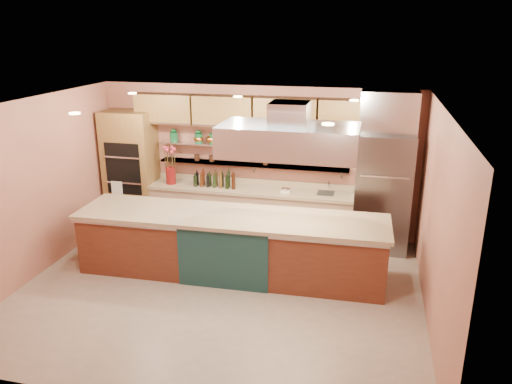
% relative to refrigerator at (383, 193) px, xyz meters
% --- Properties ---
extents(floor, '(6.00, 5.00, 0.02)m').
position_rel_refrigerator_xyz_m(floor, '(-2.35, -2.14, -1.06)').
color(floor, gray).
rests_on(floor, ground).
extents(ceiling, '(6.00, 5.00, 0.02)m').
position_rel_refrigerator_xyz_m(ceiling, '(-2.35, -2.14, 1.75)').
color(ceiling, black).
rests_on(ceiling, wall_back).
extents(wall_back, '(6.00, 0.04, 2.80)m').
position_rel_refrigerator_xyz_m(wall_back, '(-2.35, 0.36, 0.35)').
color(wall_back, '#AA6650').
rests_on(wall_back, floor).
extents(wall_front, '(6.00, 0.04, 2.80)m').
position_rel_refrigerator_xyz_m(wall_front, '(-2.35, -4.64, 0.35)').
color(wall_front, '#AA6650').
rests_on(wall_front, floor).
extents(wall_left, '(0.04, 5.00, 2.80)m').
position_rel_refrigerator_xyz_m(wall_left, '(-5.35, -2.14, 0.35)').
color(wall_left, '#AA6650').
rests_on(wall_left, floor).
extents(wall_right, '(0.04, 5.00, 2.80)m').
position_rel_refrigerator_xyz_m(wall_right, '(0.65, -2.14, 0.35)').
color(wall_right, '#AA6650').
rests_on(wall_right, floor).
extents(oven_stack, '(0.95, 0.64, 2.30)m').
position_rel_refrigerator_xyz_m(oven_stack, '(-4.80, 0.04, 0.10)').
color(oven_stack, olive).
rests_on(oven_stack, floor).
extents(refrigerator, '(0.95, 0.72, 2.10)m').
position_rel_refrigerator_xyz_m(refrigerator, '(0.00, 0.00, 0.00)').
color(refrigerator, slate).
rests_on(refrigerator, floor).
extents(back_counter, '(3.84, 0.64, 0.93)m').
position_rel_refrigerator_xyz_m(back_counter, '(-2.40, 0.06, -0.58)').
color(back_counter, tan).
rests_on(back_counter, floor).
extents(wall_shelf_lower, '(3.60, 0.26, 0.03)m').
position_rel_refrigerator_xyz_m(wall_shelf_lower, '(-2.40, 0.23, 0.30)').
color(wall_shelf_lower, silver).
rests_on(wall_shelf_lower, wall_back).
extents(wall_shelf_upper, '(3.60, 0.26, 0.03)m').
position_rel_refrigerator_xyz_m(wall_shelf_upper, '(-2.40, 0.23, 0.65)').
color(wall_shelf_upper, silver).
rests_on(wall_shelf_upper, wall_back).
extents(upper_cabinets, '(4.60, 0.36, 0.55)m').
position_rel_refrigerator_xyz_m(upper_cabinets, '(-2.35, 0.18, 1.30)').
color(upper_cabinets, olive).
rests_on(upper_cabinets, wall_back).
extents(range_hood, '(2.00, 1.00, 0.45)m').
position_rel_refrigerator_xyz_m(range_hood, '(-1.42, -1.54, 1.20)').
color(range_hood, silver).
rests_on(range_hood, ceiling).
extents(ceiling_downlights, '(4.00, 2.80, 0.02)m').
position_rel_refrigerator_xyz_m(ceiling_downlights, '(-2.35, -1.94, 1.72)').
color(ceiling_downlights, '#FFE5A5').
rests_on(ceiling_downlights, ceiling).
extents(island, '(4.85, 1.17, 1.01)m').
position_rel_refrigerator_xyz_m(island, '(-2.32, -1.54, -0.55)').
color(island, '#612C1B').
rests_on(island, floor).
extents(flower_vase, '(0.24, 0.24, 0.33)m').
position_rel_refrigerator_xyz_m(flower_vase, '(-3.96, 0.01, 0.05)').
color(flower_vase, maroon).
rests_on(flower_vase, back_counter).
extents(oil_bottle_cluster, '(0.91, 0.50, 0.28)m').
position_rel_refrigerator_xyz_m(oil_bottle_cluster, '(-3.07, 0.01, 0.02)').
color(oil_bottle_cluster, black).
rests_on(oil_bottle_cluster, back_counter).
extents(kitchen_scale, '(0.21, 0.19, 0.10)m').
position_rel_refrigerator_xyz_m(kitchen_scale, '(-1.72, 0.01, -0.07)').
color(kitchen_scale, silver).
rests_on(kitchen_scale, back_counter).
extents(bar_faucet, '(0.04, 0.04, 0.23)m').
position_rel_refrigerator_xyz_m(bar_faucet, '(-0.95, 0.11, -0.00)').
color(bar_faucet, silver).
rests_on(bar_faucet, back_counter).
extents(copper_kettle, '(0.24, 0.24, 0.16)m').
position_rel_refrigerator_xyz_m(copper_kettle, '(-3.20, 0.23, 0.74)').
color(copper_kettle, '#BC712B').
rests_on(copper_kettle, wall_shelf_upper).
extents(green_canister, '(0.20, 0.20, 0.19)m').
position_rel_refrigerator_xyz_m(green_canister, '(-3.15, 0.23, 0.76)').
color(green_canister, '#104B26').
rests_on(green_canister, wall_shelf_upper).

